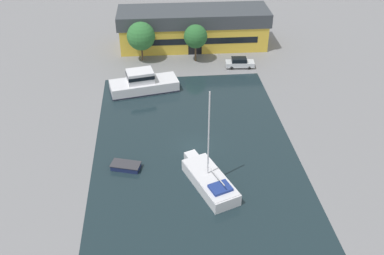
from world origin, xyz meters
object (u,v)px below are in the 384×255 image
at_px(quay_tree_near_building, 141,36).
at_px(warehouse_building, 193,28).
at_px(quay_tree_by_water, 196,36).
at_px(motor_cruiser, 143,83).
at_px(small_dinghy, 126,166).
at_px(parked_car, 240,63).
at_px(sailboat_moored, 209,180).

bearing_deg(quay_tree_near_building, warehouse_building, 30.40).
distance_m(warehouse_building, quay_tree_by_water, 6.70).
distance_m(warehouse_building, motor_cruiser, 18.97).
height_order(quay_tree_near_building, small_dinghy, quay_tree_near_building).
distance_m(quay_tree_by_water, parked_car, 8.64).
height_order(warehouse_building, sailboat_moored, sailboat_moored).
bearing_deg(motor_cruiser, small_dinghy, 162.58).
xyz_separation_m(warehouse_building, quay_tree_near_building, (-9.43, -5.53, 0.98)).
bearing_deg(motor_cruiser, quay_tree_near_building, -10.21).
height_order(warehouse_building, small_dinghy, warehouse_building).
xyz_separation_m(warehouse_building, sailboat_moored, (-2.06, -38.83, -2.67)).
height_order(quay_tree_near_building, motor_cruiser, quay_tree_near_building).
height_order(parked_car, sailboat_moored, sailboat_moored).
height_order(warehouse_building, parked_car, warehouse_building).
distance_m(quay_tree_near_building, small_dinghy, 29.77).
relative_size(warehouse_building, motor_cruiser, 2.51).
relative_size(warehouse_building, quay_tree_by_water, 4.20).
bearing_deg(parked_car, quay_tree_by_water, -110.01).
distance_m(sailboat_moored, small_dinghy, 10.12).
bearing_deg(small_dinghy, sailboat_moored, -95.94).
bearing_deg(quay_tree_near_building, quay_tree_by_water, -6.74).
xyz_separation_m(warehouse_building, small_dinghy, (-11.39, -34.96, -3.12)).
height_order(sailboat_moored, motor_cruiser, sailboat_moored).
relative_size(quay_tree_near_building, quay_tree_by_water, 1.06).
distance_m(parked_car, small_dinghy, 31.07).
xyz_separation_m(sailboat_moored, small_dinghy, (-9.34, 3.88, -0.45)).
relative_size(quay_tree_near_building, parked_car, 1.41).
bearing_deg(quay_tree_near_building, sailboat_moored, -77.51).
relative_size(sailboat_moored, motor_cruiser, 1.09).
relative_size(parked_car, motor_cruiser, 0.45).
bearing_deg(quay_tree_by_water, sailboat_moored, -93.17).
distance_m(parked_car, sailboat_moored, 30.34).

